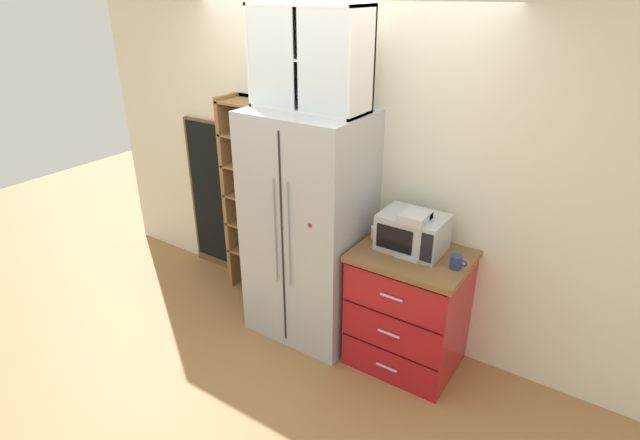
# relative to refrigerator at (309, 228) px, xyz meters

# --- Properties ---
(ground_plane) EXTENTS (10.74, 10.74, 0.00)m
(ground_plane) POSITION_rel_refrigerator_xyz_m (-0.00, -0.02, -0.90)
(ground_plane) COLOR #9E7042
(wall_back_cream) EXTENTS (5.04, 0.10, 2.55)m
(wall_back_cream) POSITION_rel_refrigerator_xyz_m (-0.00, 0.38, 0.37)
(wall_back_cream) COLOR silver
(wall_back_cream) RESTS_ON ground
(refrigerator) EXTENTS (0.86, 0.69, 1.81)m
(refrigerator) POSITION_rel_refrigerator_xyz_m (0.00, 0.00, 0.00)
(refrigerator) COLOR #ADAFB5
(refrigerator) RESTS_ON ground
(pantry_shelf_column) EXTENTS (0.55, 0.31, 1.77)m
(pantry_shelf_column) POSITION_rel_refrigerator_xyz_m (-0.73, 0.26, 0.01)
(pantry_shelf_column) COLOR brown
(pantry_shelf_column) RESTS_ON ground
(counter_cabinet) EXTENTS (0.78, 0.63, 0.92)m
(counter_cabinet) POSITION_rel_refrigerator_xyz_m (0.84, 0.03, -0.44)
(counter_cabinet) COLOR #A8161C
(counter_cabinet) RESTS_ON ground
(microwave) EXTENTS (0.44, 0.33, 0.26)m
(microwave) POSITION_rel_refrigerator_xyz_m (0.81, 0.08, 0.15)
(microwave) COLOR #ADAFB5
(microwave) RESTS_ON counter_cabinet
(coffee_maker) EXTENTS (0.17, 0.20, 0.31)m
(coffee_maker) POSITION_rel_refrigerator_xyz_m (0.84, 0.04, 0.17)
(coffee_maker) COLOR #B7B7BC
(coffee_maker) RESTS_ON counter_cabinet
(mug_navy) EXTENTS (0.11, 0.08, 0.09)m
(mug_navy) POSITION_rel_refrigerator_xyz_m (1.15, 0.00, 0.06)
(mug_navy) COLOR navy
(mug_navy) RESTS_ON counter_cabinet
(mug_cream) EXTENTS (0.12, 0.08, 0.09)m
(mug_cream) POSITION_rel_refrigerator_xyz_m (0.53, 0.10, 0.06)
(mug_cream) COLOR silver
(mug_cream) RESTS_ON counter_cabinet
(bottle_cobalt) EXTENTS (0.06, 0.06, 0.29)m
(bottle_cobalt) POSITION_rel_refrigerator_xyz_m (0.84, 0.11, 0.15)
(bottle_cobalt) COLOR navy
(bottle_cobalt) RESTS_ON counter_cabinet
(upper_cabinet) EXTENTS (0.82, 0.32, 0.68)m
(upper_cabinet) POSITION_rel_refrigerator_xyz_m (-0.00, 0.05, 1.24)
(upper_cabinet) COLOR silver
(upper_cabinet) RESTS_ON refrigerator
(chalkboard_menu) EXTENTS (0.60, 0.04, 1.49)m
(chalkboard_menu) POSITION_rel_refrigerator_xyz_m (-1.32, 0.31, -0.16)
(chalkboard_menu) COLOR brown
(chalkboard_menu) RESTS_ON ground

